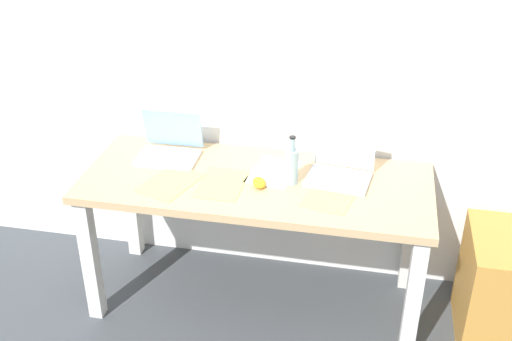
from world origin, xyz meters
name	(u,v)px	position (x,y,z in m)	size (l,w,h in m)	color
ground_plane	(256,298)	(0.00, 0.00, 0.00)	(8.00, 8.00, 0.00)	#42474C
back_wall	(272,42)	(0.00, 0.40, 1.30)	(5.20, 0.08, 2.60)	white
desk	(256,198)	(0.00, 0.00, 0.63)	(1.69, 0.68, 0.74)	tan
laptop_left	(169,147)	(-0.48, 0.15, 0.79)	(0.31, 0.25, 0.23)	silver
laptop_right	(340,169)	(0.39, 0.10, 0.79)	(0.32, 0.28, 0.22)	silver
beer_bottle	(292,165)	(0.17, 0.01, 0.83)	(0.06, 0.06, 0.24)	#99B7C1
computer_mouse	(259,183)	(0.03, -0.05, 0.76)	(0.06, 0.10, 0.03)	gold
paper_sheet_near_back	(273,172)	(0.07, 0.09, 0.74)	(0.21, 0.30, 0.00)	white
paper_yellow_folder	(222,184)	(-0.15, -0.07, 0.74)	(0.21, 0.30, 0.00)	#F4E06B
paper_sheet_front_right	(331,195)	(0.37, -0.07, 0.74)	(0.21, 0.30, 0.00)	#F4E06B
paper_sheet_front_left	(170,183)	(-0.40, -0.11, 0.74)	(0.21, 0.30, 0.00)	#F4E06B
filing_cabinet	(506,289)	(1.23, -0.03, 0.29)	(0.40, 0.48, 0.57)	#C68938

